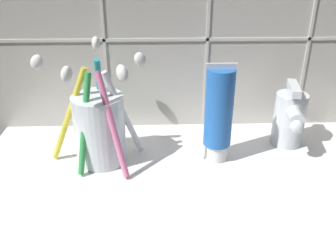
{
  "coord_description": "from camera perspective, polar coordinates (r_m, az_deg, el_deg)",
  "views": [
    {
      "loc": [
        -6.73,
        -44.49,
        33.28
      ],
      "look_at": [
        -5.34,
        2.29,
        9.5
      ],
      "focal_mm": 40.0,
      "sensor_mm": 36.0,
      "label": 1
    }
  ],
  "objects": [
    {
      "name": "tile_wall_backsplash",
      "position": [
        0.64,
        4.59,
        18.12
      ],
      "size": [
        78.93,
        1.72,
        47.14
      ],
      "color": "#B7B2A8",
      "rests_on": "ground"
    },
    {
      "name": "sink_counter",
      "position": [
        0.55,
        5.67,
        -8.88
      ],
      "size": [
        68.93,
        36.15,
        2.0
      ],
      "primitive_type": "cube",
      "color": "white",
      "rests_on": "ground"
    },
    {
      "name": "sink_faucet",
      "position": [
        0.64,
        18.08,
        1.18
      ],
      "size": [
        5.11,
        10.06,
        10.44
      ],
      "rotation": [
        0.0,
        0.0,
        -1.74
      ],
      "color": "silver",
      "rests_on": "sink_counter"
    },
    {
      "name": "toothbrush_cup",
      "position": [
        0.57,
        -10.41,
        0.0
      ],
      "size": [
        16.75,
        14.69,
        18.03
      ],
      "color": "silver",
      "rests_on": "sink_counter"
    },
    {
      "name": "toothpaste_tube",
      "position": [
        0.56,
        7.71,
        1.87
      ],
      "size": [
        4.42,
        4.21,
        15.49
      ],
      "color": "white",
      "rests_on": "sink_counter"
    }
  ]
}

